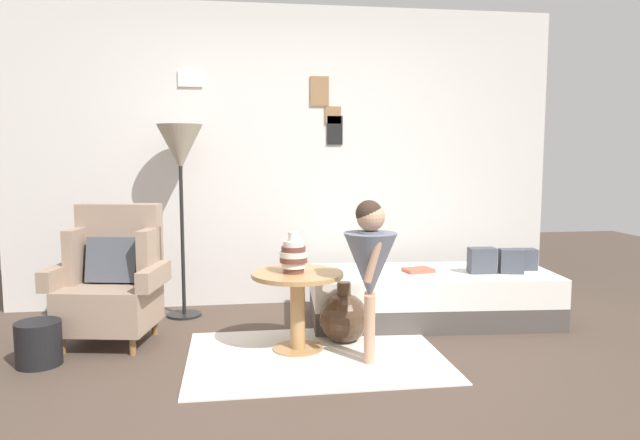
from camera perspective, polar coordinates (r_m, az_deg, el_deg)
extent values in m
plane|color=#4C3D33|center=(3.59, -0.16, -15.40)|extent=(12.00, 12.00, 0.00)
cube|color=silver|center=(5.27, -3.22, 6.06)|extent=(4.80, 0.10, 2.60)
cube|color=white|center=(5.24, -12.37, 13.11)|extent=(0.20, 0.02, 0.13)
cube|color=slate|center=(5.23, -12.38, 13.12)|extent=(0.16, 0.01, 0.10)
cube|color=olive|center=(5.27, -0.05, 12.29)|extent=(0.16, 0.02, 0.25)
cube|color=beige|center=(5.27, -0.04, 12.29)|extent=(0.13, 0.01, 0.20)
cube|color=olive|center=(5.28, 1.25, 10.05)|extent=(0.14, 0.02, 0.15)
cube|color=beige|center=(5.27, 1.26, 10.06)|extent=(0.11, 0.01, 0.12)
cube|color=black|center=(5.27, 1.42, 8.62)|extent=(0.14, 0.02, 0.25)
cube|color=#61615A|center=(5.27, 1.43, 8.62)|extent=(0.11, 0.01, 0.19)
cube|color=silver|center=(4.00, -0.44, -12.98)|extent=(1.66, 1.22, 0.01)
cylinder|color=olive|center=(4.40, -23.55, -10.96)|extent=(0.04, 0.04, 0.12)
cylinder|color=olive|center=(4.21, -17.57, -11.49)|extent=(0.04, 0.04, 0.12)
cylinder|color=olive|center=(4.78, -21.15, -9.45)|extent=(0.04, 0.04, 0.12)
cylinder|color=olive|center=(4.61, -15.61, -9.84)|extent=(0.04, 0.04, 0.12)
cube|color=gray|center=(4.44, -19.58, -7.81)|extent=(0.70, 0.67, 0.30)
cube|color=gray|center=(4.57, -18.69, -1.95)|extent=(0.62, 0.25, 0.55)
cube|color=gray|center=(4.56, -22.30, -3.15)|extent=(0.14, 0.32, 0.39)
cube|color=gray|center=(4.37, -16.11, -3.33)|extent=(0.14, 0.32, 0.39)
cube|color=gray|center=(4.51, -23.68, -4.90)|extent=(0.19, 0.51, 0.14)
cube|color=gray|center=(4.26, -15.67, -5.24)|extent=(0.19, 0.51, 0.14)
cube|color=#474C56|center=(4.46, -19.26, -3.65)|extent=(0.39, 0.23, 0.33)
cube|color=#4C4742|center=(4.88, 10.60, -8.46)|extent=(1.96, 0.95, 0.18)
cube|color=white|center=(4.83, 10.65, -6.16)|extent=(1.96, 0.95, 0.22)
cube|color=#474C56|center=(5.06, 19.11, -3.58)|extent=(0.19, 0.15, 0.17)
cube|color=#474C56|center=(4.88, 17.90, -3.78)|extent=(0.20, 0.16, 0.19)
cube|color=#474C56|center=(4.81, 15.30, -3.77)|extent=(0.21, 0.13, 0.20)
cylinder|color=tan|center=(4.13, -2.14, -12.29)|extent=(0.34, 0.34, 0.02)
cylinder|color=tan|center=(4.05, -2.16, -8.87)|extent=(0.10, 0.10, 0.49)
cylinder|color=tan|center=(3.99, -2.18, -5.26)|extent=(0.62, 0.62, 0.03)
cylinder|color=brown|center=(3.97, -2.56, -4.84)|extent=(0.14, 0.14, 0.04)
cylinder|color=white|center=(3.97, -2.56, -4.33)|extent=(0.16, 0.16, 0.04)
cylinder|color=brown|center=(3.96, -2.56, -3.82)|extent=(0.19, 0.19, 0.04)
cylinder|color=white|center=(3.95, -2.56, -3.31)|extent=(0.19, 0.19, 0.04)
cylinder|color=brown|center=(3.95, -2.57, -2.80)|extent=(0.16, 0.16, 0.04)
cylinder|color=white|center=(3.94, -2.57, -2.29)|extent=(0.14, 0.14, 0.04)
cylinder|color=white|center=(3.93, -2.57, -1.60)|extent=(0.07, 0.07, 0.06)
cylinder|color=black|center=(5.07, -12.91, -8.86)|extent=(0.28, 0.28, 0.02)
cylinder|color=black|center=(4.93, -13.12, -0.57)|extent=(0.03, 0.03, 1.45)
cone|color=#9E937F|center=(4.90, -13.31, 6.84)|extent=(0.36, 0.36, 0.36)
cylinder|color=tan|center=(3.82, 4.78, -10.53)|extent=(0.07, 0.07, 0.44)
cylinder|color=tan|center=(3.91, 4.79, -10.10)|extent=(0.07, 0.07, 0.44)
cone|color=slate|center=(3.77, 4.84, -4.43)|extent=(0.34, 0.34, 0.42)
cylinder|color=slate|center=(3.75, 4.87, -2.32)|extent=(0.17, 0.17, 0.16)
cylinder|color=tan|center=(3.64, 5.16, -3.86)|extent=(0.13, 0.08, 0.28)
cylinder|color=tan|center=(3.88, 5.15, -3.23)|extent=(0.13, 0.08, 0.28)
sphere|color=tan|center=(3.72, 4.89, 0.27)|extent=(0.18, 0.18, 0.18)
sphere|color=#38281E|center=(3.72, 4.74, 0.62)|extent=(0.17, 0.17, 0.17)
cube|color=#BB5A43|center=(4.76, 9.44, -4.78)|extent=(0.25, 0.20, 0.03)
sphere|color=#473323|center=(4.25, 2.30, -9.40)|extent=(0.35, 0.35, 0.35)
cylinder|color=#473323|center=(4.20, 2.32, -6.58)|extent=(0.10, 0.10, 0.09)
cylinder|color=black|center=(4.21, -25.44, -10.67)|extent=(0.28, 0.28, 0.28)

